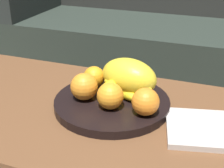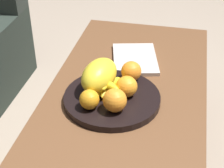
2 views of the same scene
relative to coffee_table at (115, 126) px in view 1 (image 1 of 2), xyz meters
The scene contains 10 objects.
coffee_table is the anchor object (origin of this frame).
couch 1.08m from the coffee_table, 97.20° to the left, with size 1.70×0.70×0.90m.
fruit_bowl 0.07m from the coffee_table, 122.35° to the left, with size 0.35×0.35×0.03m, color black.
melon_large_front 0.15m from the coffee_table, 84.42° to the left, with size 0.18×0.11×0.11m, color yellow.
orange_front 0.10m from the coffee_table, 140.20° to the right, with size 0.08×0.08×0.08m, color orange.
orange_left 0.14m from the coffee_table, ahead, with size 0.08×0.08×0.08m, color orange.
orange_right 0.15m from the coffee_table, behind, with size 0.08×0.08×0.08m, color orange.
orange_back 0.18m from the coffee_table, 137.43° to the left, with size 0.07×0.07×0.07m, color orange.
banana_bunch 0.11m from the coffee_table, 90.55° to the left, with size 0.18×0.15×0.06m.
magazine 0.28m from the coffee_table, ahead, with size 0.25×0.18×0.02m, color beige.
Camera 1 is at (0.26, -0.74, 0.86)m, focal length 50.78 mm.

